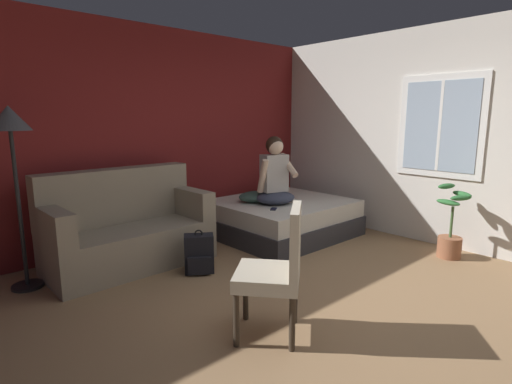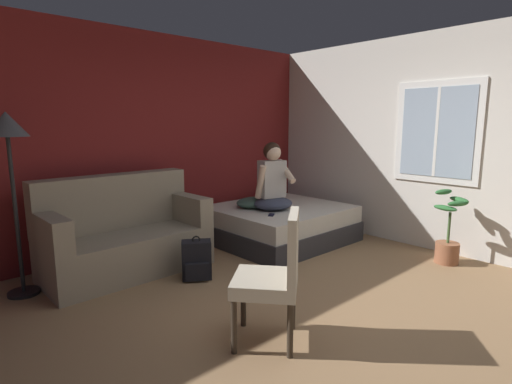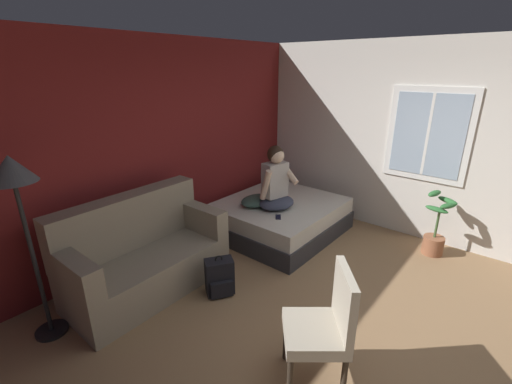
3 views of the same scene
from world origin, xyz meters
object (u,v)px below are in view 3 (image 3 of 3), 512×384
backpack (220,277)px  potted_plant (435,233)px  bed (280,217)px  couch (144,255)px  person_seated (276,183)px  cell_phone (278,217)px  side_chair (325,324)px  floor_lamp (16,188)px  throw_pillow (256,201)px

backpack → potted_plant: (2.40, -1.56, 0.11)m
bed → couch: bearing=170.4°
couch → person_seated: 1.95m
bed → potted_plant: bearing=-68.1°
couch → cell_phone: size_ratio=11.91×
side_chair → person_seated: person_seated is taller
backpack → potted_plant: potted_plant is taller
potted_plant → bed: bearing=111.9°
person_seated → bed: bearing=18.0°
person_seated → backpack: size_ratio=1.91×
backpack → floor_lamp: floor_lamp is taller
couch → side_chair: (0.18, -2.12, 0.14)m
throw_pillow → couch: bearing=174.7°
throw_pillow → backpack: bearing=-156.5°
backpack → cell_phone: bearing=3.8°
bed → side_chair: (-1.88, -1.78, 0.30)m
backpack → floor_lamp: (-1.43, 0.79, 1.24)m
side_chair → throw_pillow: (1.56, 1.96, 0.02)m
bed → side_chair: bearing=-136.6°
couch → side_chair: 2.13m
throw_pillow → floor_lamp: size_ratio=0.28×
floor_lamp → potted_plant: 4.63m
side_chair → cell_phone: side_chair is taller
floor_lamp → couch: bearing=-3.6°
couch → backpack: size_ratio=3.75×
couch → floor_lamp: bearing=176.4°
couch → side_chair: bearing=-85.2°
floor_lamp → side_chair: bearing=-61.9°
potted_plant → couch: bearing=141.2°
bed → potted_plant: 2.09m
bed → floor_lamp: size_ratio=1.01×
throw_pillow → side_chair: bearing=-128.5°
person_seated → cell_phone: size_ratio=6.08×
person_seated → potted_plant: size_ratio=1.03×
side_chair → backpack: side_chair is taller
person_seated → backpack: person_seated is taller
couch → throw_pillow: (1.74, -0.16, 0.16)m
throw_pillow → potted_plant: potted_plant is taller
bed → side_chair: side_chair is taller
throw_pillow → person_seated: bearing=-65.9°
cell_phone → potted_plant: bearing=0.2°
floor_lamp → backpack: bearing=-28.9°
side_chair → backpack: (0.26, 1.40, -0.34)m
throw_pillow → floor_lamp: floor_lamp is taller
bed → backpack: size_ratio=3.76×
potted_plant → throw_pillow: bearing=117.4°
couch → throw_pillow: couch is taller
person_seated → floor_lamp: size_ratio=0.51×
person_seated → throw_pillow: person_seated is taller
cell_phone → potted_plant: (1.24, -1.63, -0.18)m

